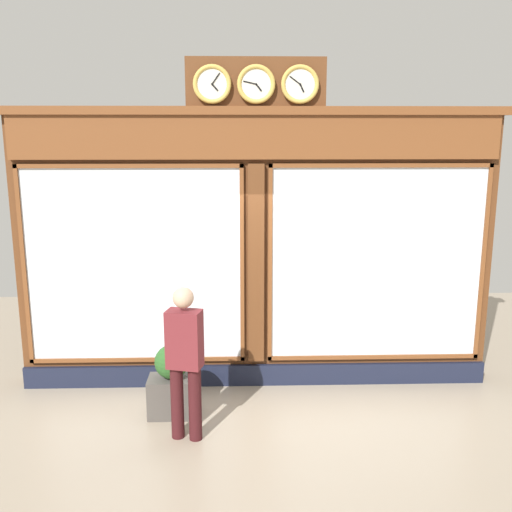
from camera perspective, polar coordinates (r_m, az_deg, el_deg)
shop_facade at (r=7.33m, az=-0.03°, el=0.74°), size 6.11×0.42×4.10m
pedestrian at (r=6.21m, az=-7.03°, el=-9.86°), size 0.40×0.30×1.69m
planter_box at (r=6.99m, az=-8.20°, el=-13.52°), size 0.56×0.36×0.46m
planter_shrub at (r=6.82m, az=-8.31°, el=-10.28°), size 0.39×0.39×0.39m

